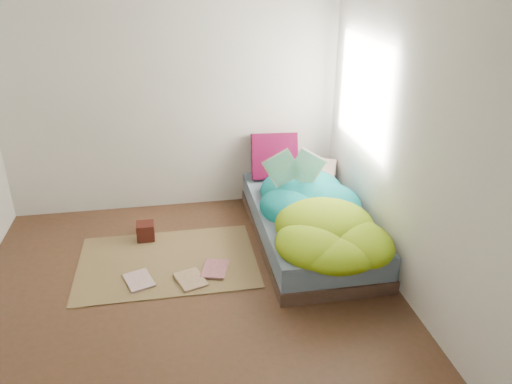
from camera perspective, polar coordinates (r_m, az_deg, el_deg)
ground at (r=4.22m, az=-7.87°, el=-11.76°), size 3.50×3.50×0.00m
room_walls at (r=3.51m, az=-9.22°, el=10.13°), size 3.54×3.54×2.62m
bed at (r=4.89m, az=6.00°, el=-3.73°), size 1.00×2.00×0.34m
duvet at (r=4.55m, az=6.93°, el=-1.26°), size 0.96×1.84×0.34m
rug at (r=4.67m, az=-10.07°, el=-7.84°), size 1.60×1.10×0.01m
pillow_floral at (r=5.47m, az=5.67°, el=2.32°), size 0.74×0.62×0.14m
pillow_magenta at (r=5.41m, az=2.12°, el=4.14°), size 0.50×0.19×0.49m
open_book at (r=4.68m, az=4.46°, el=3.83°), size 0.48×0.15×0.29m
wooden_box at (r=5.02m, az=-12.51°, el=-4.40°), size 0.17×0.17×0.17m
floor_book_a at (r=4.42m, az=-14.55°, el=-10.14°), size 0.29×0.34×0.02m
floor_book_b at (r=4.50m, az=-6.10°, el=-8.68°), size 0.29×0.34×0.03m
floor_book_c at (r=4.34m, az=-8.83°, el=-10.26°), size 0.30×0.35×0.02m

